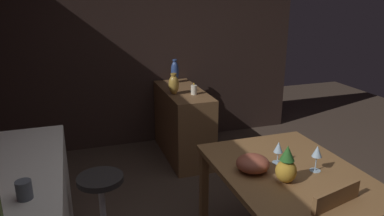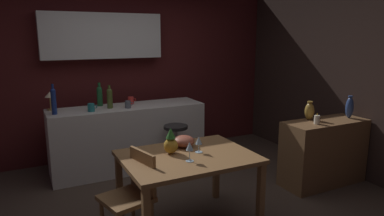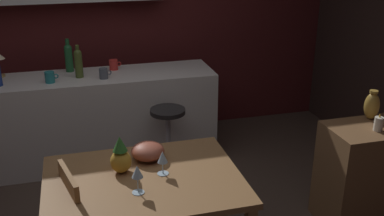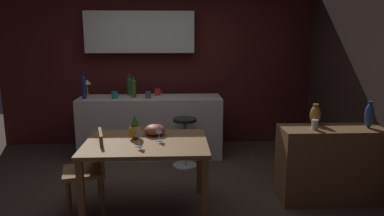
% 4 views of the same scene
% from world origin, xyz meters
% --- Properties ---
extents(wall_side_right, '(0.10, 4.40, 2.60)m').
position_xyz_m(wall_side_right, '(2.55, 0.30, 1.30)').
color(wall_side_right, '#33231E').
rests_on(wall_side_right, ground_plane).
extents(dining_table, '(1.23, 0.93, 0.74)m').
position_xyz_m(dining_table, '(-0.05, -0.34, 0.65)').
color(dining_table, olive).
rests_on(dining_table, ground_plane).
extents(sideboard_cabinet, '(1.10, 0.44, 0.82)m').
position_xyz_m(sideboard_cabinet, '(1.93, -0.19, 0.41)').
color(sideboard_cabinet, brown).
rests_on(sideboard_cabinet, ground_plane).
extents(wine_glass_left, '(0.07, 0.07, 0.16)m').
position_xyz_m(wine_glass_left, '(0.08, -0.32, 0.85)').
color(wine_glass_left, silver).
rests_on(wine_glass_left, dining_table).
extents(wine_glass_right, '(0.07, 0.07, 0.18)m').
position_xyz_m(wine_glass_right, '(-0.10, -0.50, 0.87)').
color(wine_glass_right, silver).
rests_on(wine_glass_right, dining_table).
extents(pineapple_centerpiece, '(0.13, 0.13, 0.25)m').
position_xyz_m(pineapple_centerpiece, '(-0.17, -0.23, 0.85)').
color(pineapple_centerpiece, gold).
rests_on(pineapple_centerpiece, dining_table).
extents(fruit_bowl, '(0.23, 0.23, 0.12)m').
position_xyz_m(fruit_bowl, '(0.03, -0.10, 0.80)').
color(fruit_bowl, '#9E4C38').
rests_on(fruit_bowl, dining_table).
extents(cup_slate, '(0.11, 0.08, 0.10)m').
position_xyz_m(cup_slate, '(-0.14, 1.29, 0.95)').
color(cup_slate, '#515660').
rests_on(cup_slate, kitchen_counter).
extents(pillar_candle_tall, '(0.07, 0.07, 0.13)m').
position_xyz_m(pillar_candle_tall, '(1.71, -0.25, 0.87)').
color(pillar_candle_tall, white).
rests_on(pillar_candle_tall, sideboard_cabinet).
extents(vase_ceramic_blue, '(0.10, 0.10, 0.29)m').
position_xyz_m(vase_ceramic_blue, '(2.32, -0.21, 0.96)').
color(vase_ceramic_blue, '#334C8C').
rests_on(vase_ceramic_blue, sideboard_cabinet).
extents(vase_brass, '(0.12, 0.12, 0.23)m').
position_xyz_m(vase_brass, '(1.79, -0.04, 0.93)').
color(vase_brass, '#B78C38').
rests_on(vase_brass, sideboard_cabinet).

